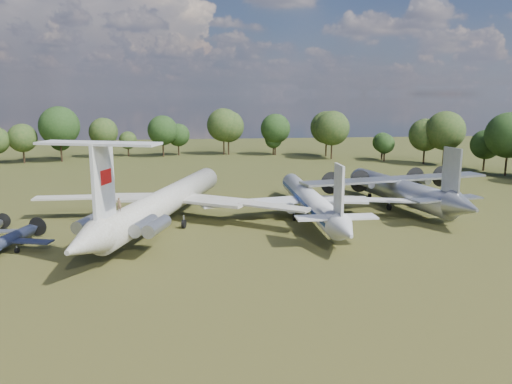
{
  "coord_description": "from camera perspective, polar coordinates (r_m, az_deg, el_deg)",
  "views": [
    {
      "loc": [
        2.52,
        -75.77,
        19.84
      ],
      "look_at": [
        11.62,
        -0.94,
        5.0
      ],
      "focal_mm": 35.0,
      "sensor_mm": 36.0,
      "label": 1
    }
  ],
  "objects": [
    {
      "name": "small_prop_west",
      "position": [
        71.47,
        -26.54,
        -5.24
      ],
      "size": [
        15.03,
        17.94,
        2.27
      ],
      "primitive_type": null,
      "rotation": [
        0.0,
        0.0,
        -0.26
      ],
      "color": "black",
      "rests_on": "ground"
    },
    {
      "name": "person_on_il62",
      "position": [
        63.42,
        -15.38,
        -1.36
      ],
      "size": [
        0.71,
        0.57,
        1.69
      ],
      "primitive_type": "imported",
      "rotation": [
        0.0,
        0.0,
        2.84
      ],
      "color": "brown",
      "rests_on": "il62_airliner"
    },
    {
      "name": "tu104_jet",
      "position": [
        81.0,
        6.21,
        -1.4
      ],
      "size": [
        35.52,
        47.16,
        4.69
      ],
      "primitive_type": null,
      "rotation": [
        0.0,
        0.0,
        -0.01
      ],
      "color": "silver",
      "rests_on": "ground"
    },
    {
      "name": "ground",
      "position": [
        78.37,
        -8.57,
        -3.66
      ],
      "size": [
        300.0,
        300.0,
        0.0
      ],
      "primitive_type": "plane",
      "color": "#233712",
      "rests_on": "ground"
    },
    {
      "name": "il62_airliner",
      "position": [
        78.46,
        -10.06,
        -1.54
      ],
      "size": [
        60.64,
        69.22,
        5.71
      ],
      "primitive_type": null,
      "rotation": [
        0.0,
        0.0,
        -0.32
      ],
      "color": "silver",
      "rests_on": "ground"
    },
    {
      "name": "an12_transport",
      "position": [
        91.4,
        16.01,
        -0.16
      ],
      "size": [
        42.51,
        45.82,
        5.23
      ],
      "primitive_type": null,
      "rotation": [
        0.0,
        0.0,
        0.19
      ],
      "color": "#A9ACB1",
      "rests_on": "ground"
    }
  ]
}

